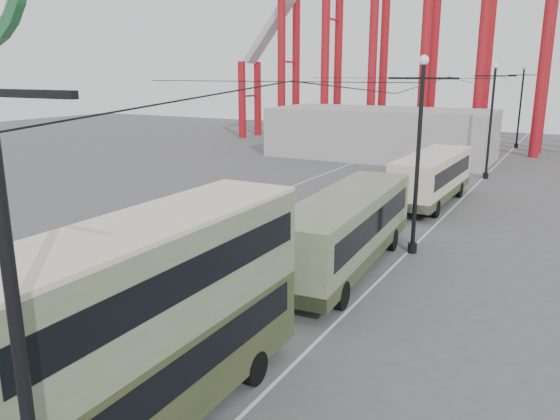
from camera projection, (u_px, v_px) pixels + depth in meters
The scene contains 10 objects.
ground at pixel (3, 415), 14.02m from camera, with size 160.00×160.00×0.00m, color #4D4D50.
road_markings at pixel (309, 227), 31.14m from camera, with size 12.52×120.00×0.01m.
lamp_post_mid at pixel (418, 158), 25.53m from camera, with size 3.20×0.44×9.32m.
lamp_post_far at pixel (491, 122), 44.20m from camera, with size 3.20×0.44×9.32m.
lamp_post_distant at pixel (520, 107), 62.88m from camera, with size 3.20×0.44×9.32m.
fairground_shed at pixel (380, 133), 56.12m from camera, with size 22.00×10.00×5.00m, color #9D9D98.
double_decker_bus at pixel (153, 316), 12.85m from camera, with size 2.59×9.90×5.31m.
single_decker_green at pixel (346, 228), 23.92m from camera, with size 3.54×12.22×3.41m.
single_decker_cream at pixel (432, 176), 36.14m from camera, with size 2.93×10.82×3.35m.
pedestrian at pixel (184, 300), 18.63m from camera, with size 0.73×0.48×2.00m, color black.
Camera 1 is at (12.19, -7.32, 8.54)m, focal length 35.00 mm.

